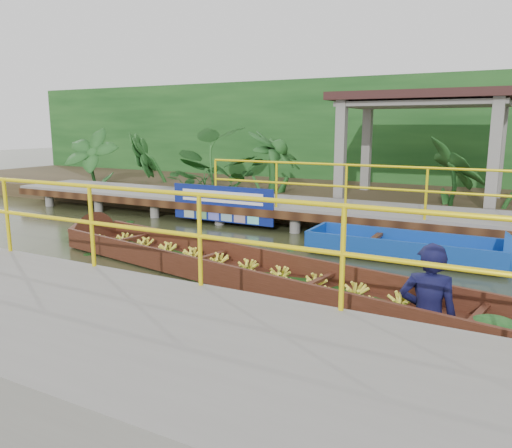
% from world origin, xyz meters
% --- Properties ---
extents(ground, '(80.00, 80.00, 0.00)m').
position_xyz_m(ground, '(0.00, 0.00, 0.00)').
color(ground, '#272E17').
rests_on(ground, ground).
extents(land_strip, '(30.00, 8.00, 0.45)m').
position_xyz_m(land_strip, '(0.00, 7.50, 0.23)').
color(land_strip, '#34291A').
rests_on(land_strip, ground).
extents(far_dock, '(16.00, 2.06, 1.66)m').
position_xyz_m(far_dock, '(0.02, 3.43, 0.48)').
color(far_dock, slate).
rests_on(far_dock, ground).
extents(near_dock, '(18.00, 2.40, 1.73)m').
position_xyz_m(near_dock, '(1.00, -4.20, 0.30)').
color(near_dock, slate).
rests_on(near_dock, ground).
extents(pavilion, '(4.40, 3.00, 3.00)m').
position_xyz_m(pavilion, '(3.00, 6.30, 2.82)').
color(pavilion, slate).
rests_on(pavilion, ground).
extents(foliage_backdrop, '(30.00, 0.80, 4.00)m').
position_xyz_m(foliage_backdrop, '(0.00, 10.00, 2.00)').
color(foliage_backdrop, '#133D15').
rests_on(foliage_backdrop, ground).
extents(vendor_boat, '(10.49, 2.91, 2.33)m').
position_xyz_m(vendor_boat, '(2.30, -1.01, 0.26)').
color(vendor_boat, '#34190E').
rests_on(vendor_boat, ground).
extents(moored_blue_boat, '(4.04, 1.11, 0.96)m').
position_xyz_m(moored_blue_boat, '(4.60, 1.64, 0.17)').
color(moored_blue_boat, navy).
rests_on(moored_blue_boat, ground).
extents(blue_banner, '(2.72, 0.04, 0.85)m').
position_xyz_m(blue_banner, '(-0.79, 2.48, 0.56)').
color(blue_banner, navy).
rests_on(blue_banner, ground).
extents(tropical_plants, '(14.42, 1.42, 1.77)m').
position_xyz_m(tropical_plants, '(-1.31, 5.30, 1.33)').
color(tropical_plants, '#133D15').
rests_on(tropical_plants, ground).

